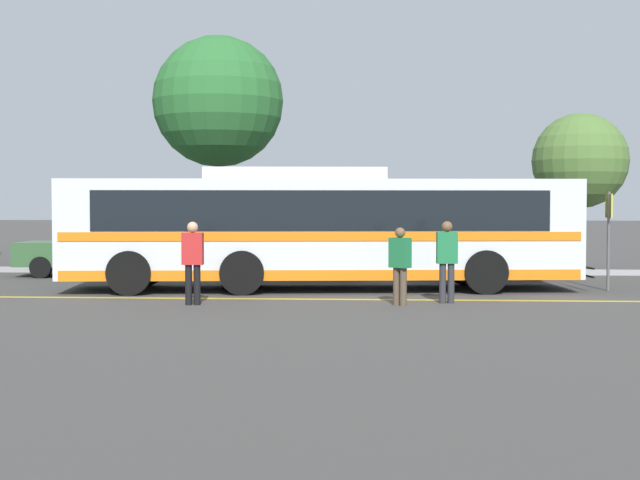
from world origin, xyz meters
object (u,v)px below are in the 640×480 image
object	(u,v)px
parked_car_1	(98,250)
parked_car_2	(298,252)
pedestrian_0	(193,258)
tree_2	(580,161)
pedestrian_1	(447,257)
tree_1	(218,102)
transit_bus	(319,227)
parked_car_3	(486,253)
bus_stop_sign	(609,228)
pedestrian_2	(400,262)

from	to	relation	value
parked_car_1	parked_car_2	size ratio (longest dim) A/B	1.13
pedestrian_0	tree_2	bearing A→B (deg)	43.93
tree_2	pedestrian_1	bearing A→B (deg)	-116.31
tree_1	transit_bus	bearing A→B (deg)	-62.47
tree_1	tree_2	xyz separation A→B (m)	(11.32, -0.30, -1.95)
parked_car_3	transit_bus	bearing A→B (deg)	133.43
transit_bus	tree_1	xyz separation A→B (m)	(-3.74, 7.17, 3.83)
bus_stop_sign	tree_2	xyz separation A→B (m)	(0.78, 6.67, 1.91)
parked_car_1	pedestrian_2	bearing A→B (deg)	-133.70
parked_car_2	tree_2	distance (m)	9.41
parked_car_1	tree_2	bearing A→B (deg)	-81.77
parked_car_3	tree_2	world-z (taller)	tree_2
tree_1	tree_2	world-z (taller)	tree_1
pedestrian_2	tree_1	bearing A→B (deg)	157.25
bus_stop_sign	tree_2	distance (m)	6.98
pedestrian_1	bus_stop_sign	size ratio (longest dim) A/B	0.72
bus_stop_sign	pedestrian_2	bearing A→B (deg)	-61.06
parked_car_1	bus_stop_sign	xyz separation A→B (m)	(13.45, -3.72, 0.74)
parked_car_1	pedestrian_2	distance (m)	11.12
pedestrian_1	tree_1	xyz separation A→B (m)	(-6.55, 9.95, 4.37)
parked_car_2	pedestrian_1	size ratio (longest dim) A/B	2.34
transit_bus	pedestrian_2	size ratio (longest dim) A/B	7.97
parked_car_2	pedestrian_2	size ratio (longest dim) A/B	2.52
parked_car_2	pedestrian_2	xyz separation A→B (m)	(2.69, -6.90, 0.15)
parked_car_1	parked_car_2	xyz separation A→B (m)	(5.80, -0.28, -0.01)
parked_car_3	pedestrian_0	xyz separation A→B (m)	(-6.70, -7.36, 0.27)
parked_car_3	parked_car_1	bearing A→B (deg)	91.71
transit_bus	parked_car_3	xyz separation A→B (m)	(4.38, 3.89, -0.81)
parked_car_1	tree_1	xyz separation A→B (m)	(2.91, 3.26, 4.59)
bus_stop_sign	tree_2	bearing A→B (deg)	167.38
pedestrian_0	pedestrian_1	size ratio (longest dim) A/B	1.00
pedestrian_0	parked_car_2	bearing A→B (deg)	75.99
parked_car_2	bus_stop_sign	world-z (taller)	bus_stop_sign
tree_2	parked_car_3	bearing A→B (deg)	-137.13
parked_car_3	pedestrian_0	world-z (taller)	pedestrian_0
parked_car_2	parked_car_3	size ratio (longest dim) A/B	0.95
parked_car_2	tree_1	distance (m)	6.48
transit_bus	parked_car_3	bearing A→B (deg)	125.64
pedestrian_1	pedestrian_2	size ratio (longest dim) A/B	1.08
parked_car_1	parked_car_3	distance (m)	11.03
pedestrian_0	bus_stop_sign	distance (m)	9.84
pedestrian_2	tree_2	size ratio (longest dim) A/B	0.32
parked_car_3	bus_stop_sign	distance (m)	4.49
pedestrian_0	tree_1	distance (m)	11.59
transit_bus	parked_car_1	world-z (taller)	transit_bus
pedestrian_0	tree_1	xyz separation A→B (m)	(-1.42, 10.64, 4.38)
pedestrian_0	parked_car_3	bearing A→B (deg)	45.41
tree_2	pedestrian_2	bearing A→B (deg)	-119.52
parked_car_1	tree_2	size ratio (longest dim) A/B	0.91
pedestrian_0	tree_2	distance (m)	14.52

